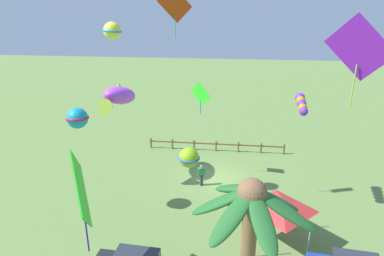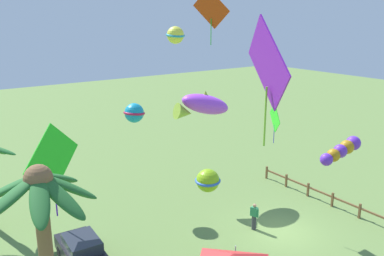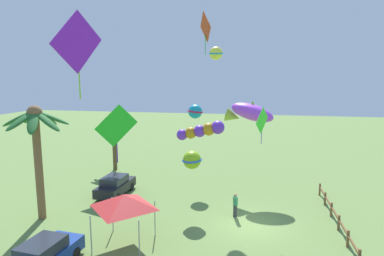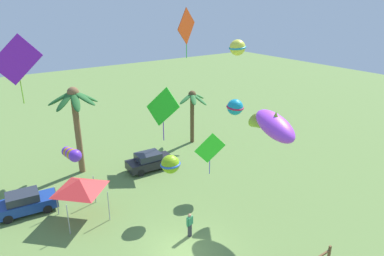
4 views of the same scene
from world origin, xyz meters
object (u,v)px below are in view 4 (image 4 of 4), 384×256
palm_tree_0 (192,104)px  festival_tent (80,184)px  parked_car_1 (25,203)px  kite_ball_7 (170,164)px  kite_diamond_4 (210,149)px  kite_diamond_6 (163,107)px  spectator_0 (190,225)px  kite_diamond_5 (186,27)px  kite_fish_3 (273,125)px  kite_ball_1 (235,107)px  parked_car_0 (149,161)px  kite_diamond_8 (17,61)px  kite_ball_2 (237,48)px  palm_tree_2 (75,109)px  kite_tube_0 (71,154)px

palm_tree_0 → festival_tent: (-13.45, -6.59, -1.57)m
parked_car_1 → kite_ball_7: 10.29m
kite_diamond_4 → kite_ball_7: bearing=86.6°
parked_car_1 → kite_diamond_6: (11.77, 1.42, 4.34)m
festival_tent → kite_diamond_6: bearing=25.7°
spectator_0 → kite_diamond_5: bearing=59.1°
kite_fish_3 → kite_ball_7: 7.04m
spectator_0 → kite_diamond_5: (1.35, 2.24, 11.43)m
spectator_0 → kite_ball_7: 4.08m
kite_ball_1 → kite_fish_3: kite_fish_3 is taller
kite_diamond_6 → kite_ball_7: bearing=-117.1°
palm_tree_0 → parked_car_0: (-6.48, -2.91, -3.28)m
kite_diamond_6 → spectator_0: bearing=-112.3°
kite_diamond_5 → kite_ball_7: 8.76m
palm_tree_0 → kite_diamond_6: 5.38m
kite_ball_1 → kite_diamond_8: size_ratio=0.44×
kite_diamond_6 → festival_tent: bearing=-154.3°
kite_ball_2 → kite_diamond_6: size_ratio=0.23×
palm_tree_0 → kite_diamond_4: bearing=-121.7°
kite_diamond_8 → parked_car_1: bearing=111.0°
kite_ball_1 → kite_diamond_4: size_ratio=0.74×
kite_ball_7 → festival_tent: bearing=152.5°
festival_tent → spectator_0: bearing=-50.5°
spectator_0 → kite_diamond_8: (-6.99, 6.60, 9.72)m
kite_diamond_5 → kite_diamond_8: bearing=152.4°
palm_tree_2 → spectator_0: palm_tree_2 is taller
kite_tube_0 → palm_tree_0: bearing=36.6°
palm_tree_2 → kite_ball_2: (7.67, -10.25, 5.33)m
palm_tree_2 → spectator_0: size_ratio=4.62×
kite_diamond_5 → palm_tree_0: bearing=53.5°
kite_diamond_8 → kite_ball_2: bearing=-21.0°
kite_diamond_4 → kite_diamond_8: (-7.24, 8.13, 4.18)m
palm_tree_2 → kite_diamond_4: palm_tree_2 is taller
parked_car_0 → spectator_0: size_ratio=2.51×
spectator_0 → kite_ball_2: bearing=21.4°
kite_fish_3 → palm_tree_2: bearing=123.6°
kite_ball_2 → kite_ball_1: bearing=47.3°
kite_ball_2 → kite_diamond_4: kite_ball_2 is taller
spectator_0 → palm_tree_2: bearing=102.1°
palm_tree_2 → kite_fish_3: bearing=-56.4°
kite_diamond_5 → kite_diamond_8: kite_diamond_5 is taller
kite_tube_0 → kite_diamond_5: kite_diamond_5 is taller
kite_ball_2 → kite_fish_3: (0.88, -2.64, -4.62)m
parked_car_1 → kite_tube_0: size_ratio=1.85×
kite_ball_7 → kite_diamond_4: bearing=-93.4°
kite_diamond_6 → kite_ball_7: kite_diamond_6 is taller
kite_diamond_6 → kite_diamond_8: 12.75m
parked_car_1 → kite_diamond_5: bearing=-34.5°
kite_diamond_4 → kite_diamond_5: (1.10, 3.77, 5.89)m
spectator_0 → festival_tent: festival_tent is taller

